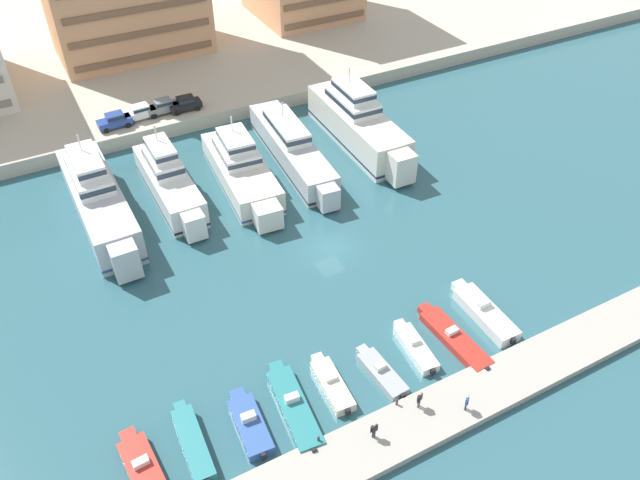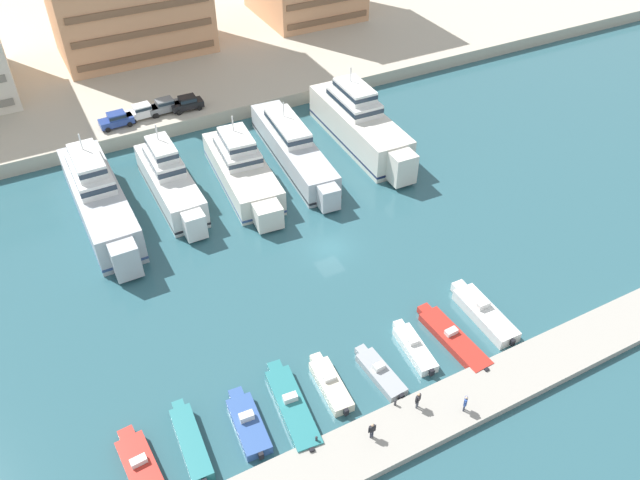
# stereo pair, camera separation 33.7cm
# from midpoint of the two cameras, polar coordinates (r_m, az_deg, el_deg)

# --- Properties ---
(ground_plane) EXTENTS (400.00, 400.00, 0.00)m
(ground_plane) POSITION_cam_midpoint_polar(r_m,az_deg,el_deg) (62.32, 0.74, -0.75)
(ground_plane) COLOR #2D5B66
(quay_promenade) EXTENTS (180.00, 70.00, 1.84)m
(quay_promenade) POSITION_cam_midpoint_polar(r_m,az_deg,el_deg) (113.74, -15.43, 18.42)
(quay_promenade) COLOR #BCB29E
(quay_promenade) RESTS_ON ground
(pier_dock) EXTENTS (120.00, 4.40, 0.67)m
(pier_dock) POSITION_cam_midpoint_polar(r_m,az_deg,el_deg) (50.77, 12.45, -14.29)
(pier_dock) COLOR #A8A399
(pier_dock) RESTS_ON ground
(yacht_silver_far_left) EXTENTS (4.71, 21.30, 8.88)m
(yacht_silver_far_left) POSITION_cam_midpoint_polar(r_m,az_deg,el_deg) (68.26, -19.76, 3.52)
(yacht_silver_far_left) COLOR silver
(yacht_silver_far_left) RESTS_ON ground
(yacht_white_left) EXTENTS (3.91, 16.87, 8.04)m
(yacht_white_left) POSITION_cam_midpoint_polar(r_m,az_deg,el_deg) (69.59, -13.79, 5.27)
(yacht_white_left) COLOR white
(yacht_white_left) RESTS_ON ground
(yacht_ivory_mid_left) EXTENTS (6.16, 18.43, 7.46)m
(yacht_ivory_mid_left) POSITION_cam_midpoint_polar(r_m,az_deg,el_deg) (70.49, -7.34, 6.46)
(yacht_ivory_mid_left) COLOR silver
(yacht_ivory_mid_left) RESTS_ON ground
(yacht_silver_center_left) EXTENTS (5.27, 21.91, 6.38)m
(yacht_silver_center_left) POSITION_cam_midpoint_polar(r_m,az_deg,el_deg) (74.04, -2.72, 8.44)
(yacht_silver_center_left) COLOR silver
(yacht_silver_center_left) RESTS_ON ground
(yacht_ivory_center) EXTENTS (5.42, 21.02, 8.88)m
(yacht_ivory_center) POSITION_cam_midpoint_polar(r_m,az_deg,el_deg) (77.23, 3.40, 10.57)
(yacht_ivory_center) COLOR silver
(yacht_ivory_center) RESTS_ON ground
(motorboat_red_far_left) EXTENTS (2.48, 6.99, 1.30)m
(motorboat_red_far_left) POSITION_cam_midpoint_polar(r_m,az_deg,el_deg) (48.24, -16.05, -19.50)
(motorboat_red_far_left) COLOR red
(motorboat_red_far_left) RESTS_ON ground
(motorboat_teal_left) EXTENTS (1.88, 7.28, 1.08)m
(motorboat_teal_left) POSITION_cam_midpoint_polar(r_m,az_deg,el_deg) (48.39, -11.74, -17.75)
(motorboat_teal_left) COLOR teal
(motorboat_teal_left) RESTS_ON ground
(motorboat_blue_mid_left) EXTENTS (2.33, 6.36, 1.36)m
(motorboat_blue_mid_left) POSITION_cam_midpoint_polar(r_m,az_deg,el_deg) (48.78, -6.64, -16.35)
(motorboat_blue_mid_left) COLOR #33569E
(motorboat_blue_mid_left) RESTS_ON ground
(motorboat_teal_center_left) EXTENTS (2.72, 8.75, 1.36)m
(motorboat_teal_center_left) POSITION_cam_midpoint_polar(r_m,az_deg,el_deg) (49.36, -2.62, -14.98)
(motorboat_teal_center_left) COLOR teal
(motorboat_teal_center_left) RESTS_ON ground
(motorboat_cream_center) EXTENTS (2.00, 6.16, 1.19)m
(motorboat_cream_center) POSITION_cam_midpoint_polar(r_m,az_deg,el_deg) (50.54, 0.88, -13.04)
(motorboat_cream_center) COLOR beige
(motorboat_cream_center) RESTS_ON ground
(motorboat_grey_center_right) EXTENTS (1.97, 6.01, 1.18)m
(motorboat_grey_center_right) POSITION_cam_midpoint_polar(r_m,az_deg,el_deg) (51.50, 5.43, -11.96)
(motorboat_grey_center_right) COLOR #9EA3A8
(motorboat_grey_center_right) RESTS_ON ground
(motorboat_white_mid_right) EXTENTS (2.03, 6.09, 1.20)m
(motorboat_white_mid_right) POSITION_cam_midpoint_polar(r_m,az_deg,el_deg) (53.45, 8.51, -9.66)
(motorboat_white_mid_right) COLOR white
(motorboat_white_mid_right) RESTS_ON ground
(motorboat_red_right) EXTENTS (2.34, 8.56, 1.16)m
(motorboat_red_right) POSITION_cam_midpoint_polar(r_m,az_deg,el_deg) (54.72, 11.96, -8.76)
(motorboat_red_right) COLOR red
(motorboat_red_right) RESTS_ON ground
(motorboat_white_far_right) EXTENTS (2.22, 8.05, 1.65)m
(motorboat_white_far_right) POSITION_cam_midpoint_polar(r_m,az_deg,el_deg) (57.12, 14.61, -6.43)
(motorboat_white_far_right) COLOR white
(motorboat_white_far_right) RESTS_ON ground
(car_blue_far_left) EXTENTS (4.15, 2.03, 1.80)m
(car_blue_far_left) POSITION_cam_midpoint_polar(r_m,az_deg,el_deg) (81.59, -18.38, 10.37)
(car_blue_far_left) COLOR #28428E
(car_blue_far_left) RESTS_ON quay_promenade
(car_white_left) EXTENTS (4.19, 2.11, 1.80)m
(car_white_left) POSITION_cam_midpoint_polar(r_m,az_deg,el_deg) (82.55, -16.26, 11.20)
(car_white_left) COLOR white
(car_white_left) RESTS_ON quay_promenade
(car_grey_mid_left) EXTENTS (4.15, 2.03, 1.80)m
(car_grey_mid_left) POSITION_cam_midpoint_polar(r_m,az_deg,el_deg) (83.13, -14.32, 11.78)
(car_grey_mid_left) COLOR slate
(car_grey_mid_left) RESTS_ON quay_promenade
(car_black_center_left) EXTENTS (4.13, 1.98, 1.80)m
(car_black_center_left) POSITION_cam_midpoint_polar(r_m,az_deg,el_deg) (83.15, -12.33, 12.12)
(car_black_center_left) COLOR black
(car_black_center_left) RESTS_ON quay_promenade
(pedestrian_near_edge) EXTENTS (0.48, 0.48, 1.65)m
(pedestrian_near_edge) POSITION_cam_midpoint_polar(r_m,az_deg,el_deg) (49.30, 13.09, -14.17)
(pedestrian_near_edge) COLOR #282D3D
(pedestrian_near_edge) RESTS_ON pier_dock
(pedestrian_mid_deck) EXTENTS (0.60, 0.40, 1.68)m
(pedestrian_mid_deck) POSITION_cam_midpoint_polar(r_m,az_deg,el_deg) (48.77, 8.90, -14.14)
(pedestrian_mid_deck) COLOR #4C515B
(pedestrian_mid_deck) RESTS_ON pier_dock
(pedestrian_far_side) EXTENTS (0.63, 0.24, 1.62)m
(pedestrian_far_side) POSITION_cam_midpoint_polar(r_m,az_deg,el_deg) (46.95, 4.76, -16.86)
(pedestrian_far_side) COLOR #282D3D
(pedestrian_far_side) RESTS_ON pier_dock
(bollard_west) EXTENTS (0.20, 0.20, 0.61)m
(bollard_west) POSITION_cam_midpoint_polar(r_m,az_deg,el_deg) (47.13, -0.36, -17.73)
(bollard_west) COLOR #2D2D33
(bollard_west) RESTS_ON pier_dock
(bollard_west_mid) EXTENTS (0.20, 0.20, 0.61)m
(bollard_west_mid) POSITION_cam_midpoint_polar(r_m,az_deg,el_deg) (49.20, 6.84, -14.48)
(bollard_west_mid) COLOR #2D2D33
(bollard_west_mid) RESTS_ON pier_dock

